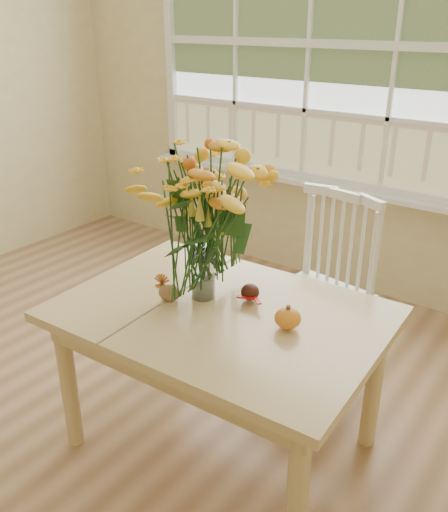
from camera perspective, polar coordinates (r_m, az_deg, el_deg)
The scene contains 9 objects.
floor at distance 2.59m, azimuth -18.98°, elevation -18.99°, with size 4.00×4.50×0.01m, color #926A46.
wall_back at distance 3.64m, azimuth 9.02°, elevation 18.12°, with size 4.00×0.02×2.70m, color #CDC183.
window at distance 3.59m, azimuth 8.91°, elevation 20.96°, with size 2.42×0.12×1.74m.
dining_table at distance 2.16m, azimuth -0.32°, elevation -7.74°, with size 1.28×0.94×0.66m.
windsor_chair at distance 2.70m, azimuth 10.75°, elevation -2.47°, with size 0.49×0.47×0.93m.
flower_vase at distance 2.07m, azimuth -2.30°, elevation 3.57°, with size 0.45×0.45×0.53m.
pumpkin at distance 1.99m, azimuth 6.72°, elevation -6.62°, with size 0.10×0.10×0.08m, color orange.
turkey_figurine at distance 2.15m, azimuth -5.82°, elevation -3.89°, with size 0.10×0.09×0.11m.
dark_gourd at distance 2.16m, azimuth 2.76°, elevation -3.90°, with size 0.13×0.09×0.07m.
Camera 1 is at (1.69, -0.95, 1.71)m, focal length 38.00 mm.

